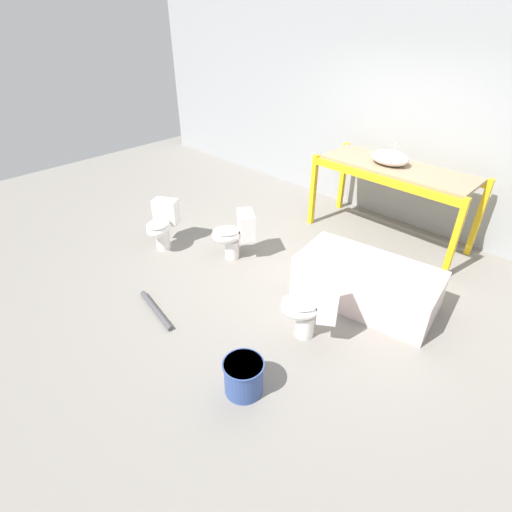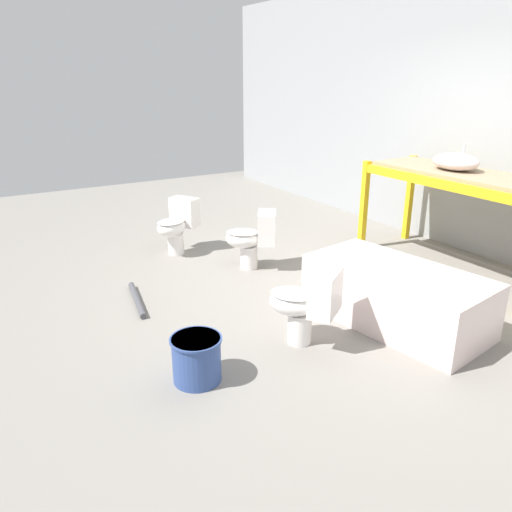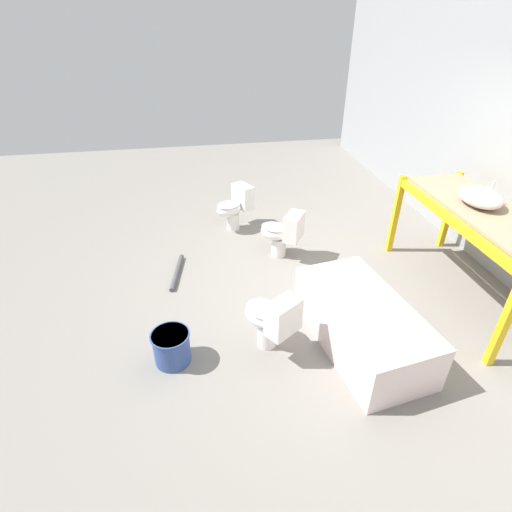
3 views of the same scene
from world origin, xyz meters
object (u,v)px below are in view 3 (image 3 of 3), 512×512
bathtub_main (362,321)px  toilet_extra (271,318)px  sink_basin (480,197)px  toilet_far (282,232)px  bucket_white (172,347)px  toilet_near (235,206)px

bathtub_main → toilet_extra: bearing=-105.5°
sink_basin → toilet_extra: bearing=-75.9°
toilet_far → bucket_white: (1.64, -1.43, -0.18)m
sink_basin → bathtub_main: size_ratio=0.32×
toilet_near → bucket_white: 2.71m
toilet_extra → bucket_white: size_ratio=1.77×
toilet_near → bucket_white: size_ratio=1.77×
bathtub_main → toilet_near: 2.77m
toilet_far → toilet_extra: same height
toilet_far → sink_basin: bearing=94.9°
bathtub_main → toilet_far: (-1.73, -0.39, 0.07)m
sink_basin → toilet_far: size_ratio=0.80×
toilet_extra → sink_basin: bearing=159.7°
toilet_far → bucket_white: bearing=-6.9°
bathtub_main → toilet_far: bearing=-176.1°
sink_basin → toilet_extra: (0.59, -2.34, -0.80)m
bathtub_main → toilet_near: (-2.62, -0.89, 0.07)m
sink_basin → toilet_far: (-1.04, -1.85, -0.80)m
sink_basin → toilet_extra: sink_basin is taller
toilet_near → bucket_white: bearing=-49.0°
bucket_white → toilet_extra: bearing=91.3°
toilet_far → toilet_extra: bearing=17.3°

